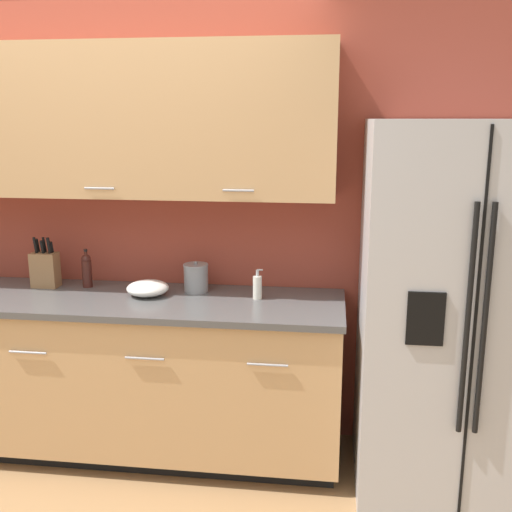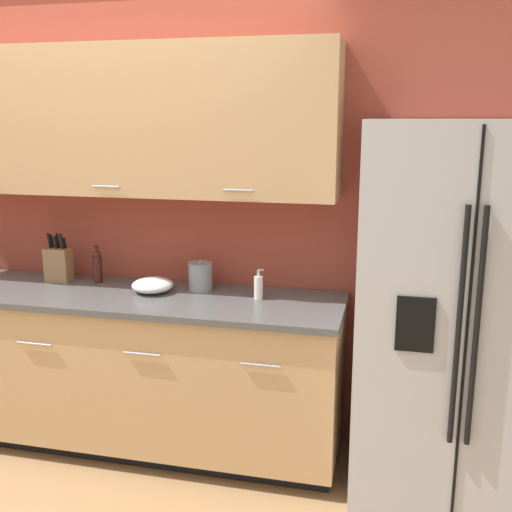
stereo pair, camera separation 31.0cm
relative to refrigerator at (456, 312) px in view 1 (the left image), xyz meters
The scene contains 8 objects.
wall_back 2.00m from the refrigerator, 168.99° to the left, with size 10.00×0.39×2.60m.
counter_unit 1.89m from the refrigerator, behind, with size 2.58×0.64×0.92m.
refrigerator is the anchor object (origin of this frame).
knife_block 2.26m from the refrigerator, behind, with size 0.15×0.09×0.29m.
soap_dispenser 1.02m from the refrigerator, behind, with size 0.05×0.05×0.17m.
oil_bottle 2.02m from the refrigerator, behind, with size 0.06×0.06×0.22m.
steel_canister 1.39m from the refrigerator, behind, with size 0.14×0.14×0.17m.
mixing_bowl 1.62m from the refrigerator, behind, with size 0.23×0.23×0.08m.
Camera 1 is at (1.30, -2.07, 1.87)m, focal length 42.00 mm.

